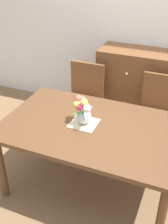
{
  "coord_description": "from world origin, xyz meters",
  "views": [
    {
      "loc": [
        0.74,
        -1.98,
        2.14
      ],
      "look_at": [
        -0.09,
        0.0,
        0.84
      ],
      "focal_mm": 45.9,
      "sensor_mm": 36.0,
      "label": 1
    }
  ],
  "objects": [
    {
      "name": "dresser",
      "position": [
        0.31,
        1.33,
        0.5
      ],
      "size": [
        1.4,
        0.47,
        1.0
      ],
      "color": "brown",
      "rests_on": "ground_plane"
    },
    {
      "name": "back_wall",
      "position": [
        0.0,
        1.6,
        1.4
      ],
      "size": [
        7.0,
        0.1,
        2.8
      ],
      "primitive_type": "cube",
      "color": "silver",
      "rests_on": "ground_plane"
    },
    {
      "name": "chair_left",
      "position": [
        -0.44,
        0.86,
        0.52
      ],
      "size": [
        0.42,
        0.42,
        0.9
      ],
      "rotation": [
        0.0,
        0.0,
        3.14
      ],
      "color": "brown",
      "rests_on": "ground_plane"
    },
    {
      "name": "chair_right",
      "position": [
        0.44,
        0.86,
        0.52
      ],
      "size": [
        0.42,
        0.42,
        0.9
      ],
      "rotation": [
        0.0,
        0.0,
        3.14
      ],
      "color": "brown",
      "rests_on": "ground_plane"
    },
    {
      "name": "dining_table",
      "position": [
        0.0,
        0.0,
        0.64
      ],
      "size": [
        1.61,
        1.03,
        0.72
      ],
      "color": "brown",
      "rests_on": "ground_plane"
    },
    {
      "name": "flower_vase",
      "position": [
        -0.1,
        0.0,
        0.86
      ],
      "size": [
        0.2,
        0.2,
        0.25
      ],
      "color": "silver",
      "rests_on": "placemat"
    },
    {
      "name": "placemat",
      "position": [
        -0.09,
        0.0,
        0.72
      ],
      "size": [
        0.24,
        0.24,
        0.01
      ],
      "primitive_type": "cube",
      "color": "beige",
      "rests_on": "dining_table"
    },
    {
      "name": "ground_plane",
      "position": [
        0.0,
        0.0,
        0.0
      ],
      "size": [
        12.0,
        12.0,
        0.0
      ],
      "primitive_type": "plane",
      "color": "brown"
    }
  ]
}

